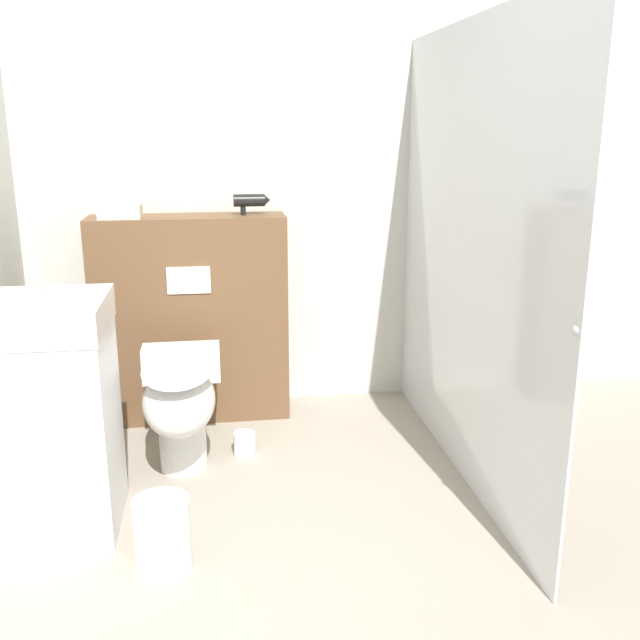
{
  "coord_description": "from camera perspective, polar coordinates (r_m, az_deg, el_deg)",
  "views": [
    {
      "loc": [
        -0.31,
        -1.71,
        1.58
      ],
      "look_at": [
        0.15,
        1.35,
        0.72
      ],
      "focal_mm": 40.0,
      "sensor_mm": 36.0,
      "label": 1
    }
  ],
  "objects": [
    {
      "name": "shower_glass",
      "position": [
        3.19,
        11.8,
        4.78
      ],
      "size": [
        0.04,
        2.02,
        2.01
      ],
      "color": "silver",
      "rests_on": "ground_plane"
    },
    {
      "name": "sink_vanity",
      "position": [
        3.0,
        -21.29,
        -7.24
      ],
      "size": [
        0.54,
        0.49,
        1.09
      ],
      "color": "white",
      "rests_on": "ground_plane"
    },
    {
      "name": "hair_drier",
      "position": [
        3.8,
        -5.57,
        9.47
      ],
      "size": [
        0.19,
        0.06,
        0.11
      ],
      "color": "black",
      "rests_on": "partition_panel"
    },
    {
      "name": "wall_back",
      "position": [
        4.01,
        -4.12,
        10.75
      ],
      "size": [
        8.0,
        0.06,
        2.5
      ],
      "color": "silver",
      "rests_on": "ground_plane"
    },
    {
      "name": "waste_bin",
      "position": [
        2.75,
        -12.47,
        -16.44
      ],
      "size": [
        0.21,
        0.21,
        0.28
      ],
      "color": "silver",
      "rests_on": "ground_plane"
    },
    {
      "name": "spare_toilet_roll",
      "position": [
        3.57,
        -6.06,
        -9.8
      ],
      "size": [
        0.11,
        0.11,
        0.11
      ],
      "color": "white",
      "rests_on": "ground_plane"
    },
    {
      "name": "folded_towel",
      "position": [
        3.81,
        -15.69,
        8.38
      ],
      "size": [
        0.21,
        0.19,
        0.07
      ],
      "color": "beige",
      "rests_on": "partition_panel"
    },
    {
      "name": "partition_panel",
      "position": [
        3.92,
        -10.23,
        0.1
      ],
      "size": [
        1.02,
        0.29,
        1.11
      ],
      "color": "brown",
      "rests_on": "ground_plane"
    },
    {
      "name": "toilet",
      "position": [
        3.33,
        -11.13,
        -6.32
      ],
      "size": [
        0.37,
        0.71,
        0.54
      ],
      "color": "white",
      "rests_on": "ground_plane"
    }
  ]
}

